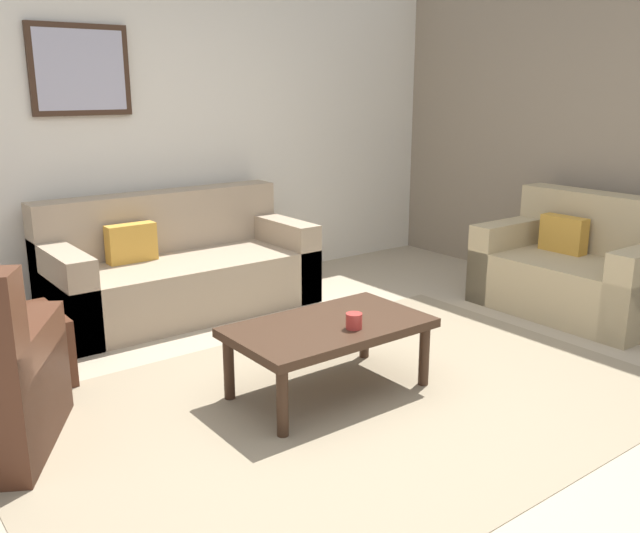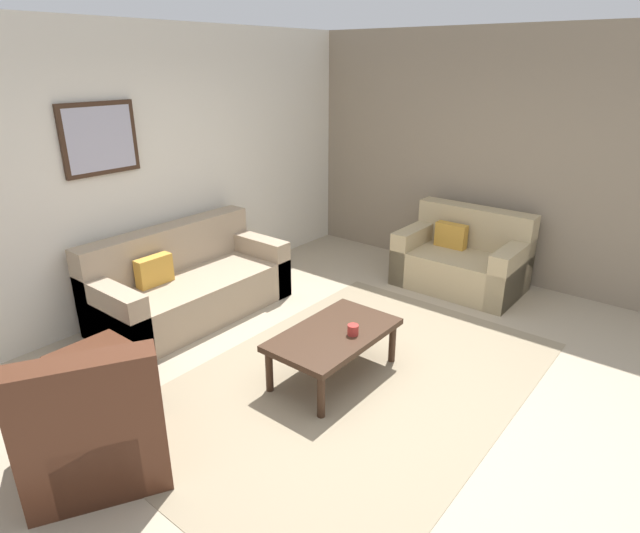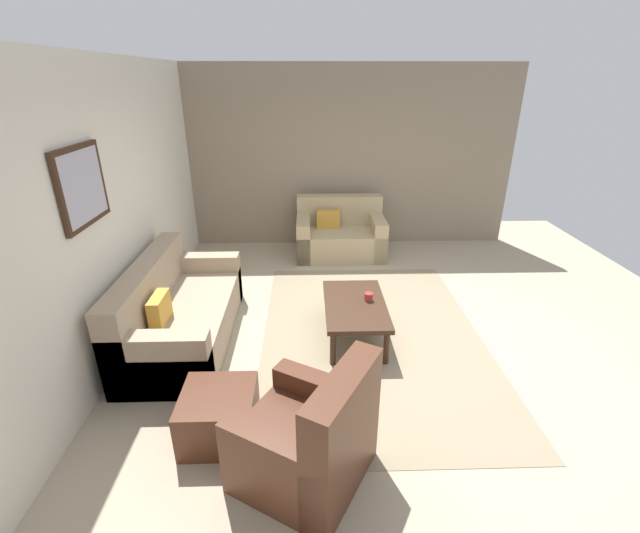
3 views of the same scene
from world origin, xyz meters
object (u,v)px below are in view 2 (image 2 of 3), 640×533
(couch_loveseat, at_px, (464,260))
(cup, at_px, (353,330))
(armchair_leather, at_px, (97,432))
(coffee_table, at_px, (334,337))
(framed_artwork, at_px, (100,139))
(couch_main, at_px, (186,285))
(ottoman, at_px, (99,377))

(couch_loveseat, bearing_deg, cup, -176.74)
(armchair_leather, xyz_separation_m, coffee_table, (1.79, -0.48, 0.05))
(armchair_leather, distance_m, coffee_table, 1.86)
(armchair_leather, height_order, framed_artwork, framed_artwork)
(coffee_table, xyz_separation_m, framed_artwork, (-0.47, 2.32, 1.42))
(couch_main, xyz_separation_m, coffee_table, (0.01, -1.90, 0.06))
(couch_main, xyz_separation_m, framed_artwork, (-0.46, 0.42, 1.49))
(ottoman, relative_size, coffee_table, 0.51)
(armchair_leather, distance_m, framed_artwork, 2.71)
(ottoman, relative_size, framed_artwork, 0.78)
(ottoman, bearing_deg, framed_artwork, 50.97)
(armchair_leather, relative_size, ottoman, 1.95)
(ottoman, bearing_deg, couch_main, 27.21)
(couch_loveseat, bearing_deg, framed_artwork, 141.29)
(framed_artwork, bearing_deg, armchair_leather, -125.69)
(armchair_leather, bearing_deg, framed_artwork, 54.31)
(cup, xyz_separation_m, framed_artwork, (-0.52, 2.47, 1.33))
(couch_main, distance_m, framed_artwork, 1.61)
(couch_loveseat, bearing_deg, armchair_leather, 173.44)
(couch_loveseat, height_order, cup, couch_loveseat)
(couch_main, xyz_separation_m, armchair_leather, (-1.79, -1.42, 0.01))
(couch_main, relative_size, armchair_leather, 1.80)
(armchair_leather, bearing_deg, ottoman, 60.17)
(couch_loveseat, distance_m, ottoman, 4.01)
(coffee_table, relative_size, cup, 12.37)
(couch_main, bearing_deg, coffee_table, -89.78)
(armchair_leather, height_order, ottoman, armchair_leather)
(couch_main, xyz_separation_m, couch_loveseat, (2.45, -1.91, 0.00))
(armchair_leather, distance_m, ottoman, 0.83)
(couch_main, relative_size, coffee_table, 1.79)
(couch_loveseat, distance_m, cup, 2.39)
(ottoman, distance_m, framed_artwork, 2.15)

